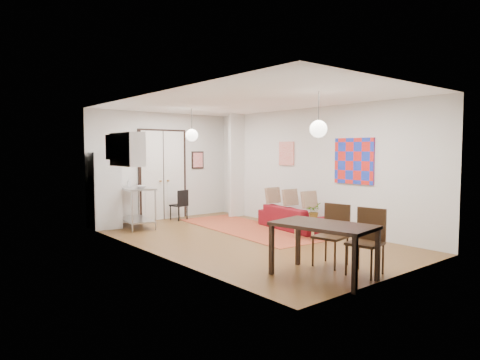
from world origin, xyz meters
TOP-DOWN VIEW (x-y plane):
  - floor at (0.00, 0.00)m, footprint 7.00×7.00m
  - ceiling at (0.00, 0.00)m, footprint 4.20×7.00m
  - wall_back at (0.00, 3.50)m, footprint 4.20×0.02m
  - wall_front at (0.00, -3.50)m, footprint 4.20×0.02m
  - wall_left at (-2.10, 0.00)m, footprint 0.02×7.00m
  - wall_right at (2.10, 0.00)m, footprint 0.02×7.00m
  - double_doors at (0.00, 3.46)m, footprint 1.44×0.06m
  - stub_partition at (1.85, 2.55)m, footprint 0.50×0.10m
  - wall_cabinet at (-1.92, 1.50)m, footprint 0.35×1.00m
  - painting_popart at (2.08, -1.25)m, footprint 0.05×1.00m
  - painting_abstract at (2.08, 0.80)m, footprint 0.05×0.50m
  - poster_back at (1.15, 3.47)m, footprint 0.40×0.03m
  - print_left at (-2.07, 2.00)m, footprint 0.03×0.44m
  - pendant_back at (0.00, 2.00)m, footprint 0.30×0.30m
  - pendant_front at (0.00, -2.00)m, footprint 0.30×0.30m
  - kilim_rug at (0.87, 0.88)m, footprint 1.91×4.35m
  - sofa at (1.63, 0.13)m, footprint 1.98×1.00m
  - coffee_table at (1.25, -0.74)m, footprint 0.95×0.75m
  - potted_plant at (1.35, -0.74)m, footprint 0.39×0.41m
  - kitchen_counter at (-1.14, 2.76)m, footprint 0.81×1.36m
  - bowl at (-1.14, 2.46)m, footprint 0.29×0.29m
  - soap_bottle at (-1.19, 3.01)m, footprint 0.11×0.12m
  - fridge at (-1.75, 3.15)m, footprint 0.73×0.73m
  - dining_table at (-0.85, -2.85)m, footprint 1.07×1.58m
  - dining_chair_near at (-0.25, -2.39)m, footprint 0.55×0.72m
  - dining_chair_far at (-0.25, -3.05)m, footprint 0.55×0.72m
  - black_side_chair at (0.24, 3.12)m, footprint 0.44×0.45m

SIDE VIEW (x-z plane):
  - floor at x=0.00m, z-range 0.00..0.00m
  - kilim_rug at x=0.87m, z-range 0.00..0.01m
  - sofa at x=1.63m, z-range 0.00..0.55m
  - coffee_table at x=1.25m, z-range 0.14..0.51m
  - black_side_chair at x=0.24m, z-range 0.06..0.88m
  - potted_plant at x=1.35m, z-range 0.37..0.74m
  - dining_chair_near at x=-0.25m, z-range 0.08..1.08m
  - dining_chair_far at x=-0.25m, z-range 0.08..1.08m
  - kitchen_counter at x=-1.14m, z-range 0.16..1.14m
  - dining_table at x=-0.85m, z-range 0.31..1.12m
  - fridge at x=-1.75m, z-range 0.00..1.84m
  - bowl at x=-1.14m, z-range 0.98..1.04m
  - soap_bottle at x=-1.19m, z-range 0.98..1.19m
  - double_doors at x=0.00m, z-range -0.05..2.45m
  - wall_back at x=0.00m, z-range 0.00..2.90m
  - wall_front at x=0.00m, z-range 0.00..2.90m
  - wall_left at x=-2.10m, z-range 0.00..2.90m
  - wall_right at x=2.10m, z-range 0.00..2.90m
  - stub_partition at x=1.85m, z-range 0.00..2.90m
  - poster_back at x=1.15m, z-range 1.35..1.85m
  - painting_popart at x=2.08m, z-range 1.15..2.15m
  - painting_abstract at x=2.08m, z-range 1.50..2.10m
  - wall_cabinet at x=-1.92m, z-range 1.55..2.25m
  - print_left at x=-2.07m, z-range 1.68..2.22m
  - pendant_back at x=0.00m, z-range 1.85..2.65m
  - pendant_front at x=0.00m, z-range 1.85..2.65m
  - ceiling at x=0.00m, z-range 2.89..2.91m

